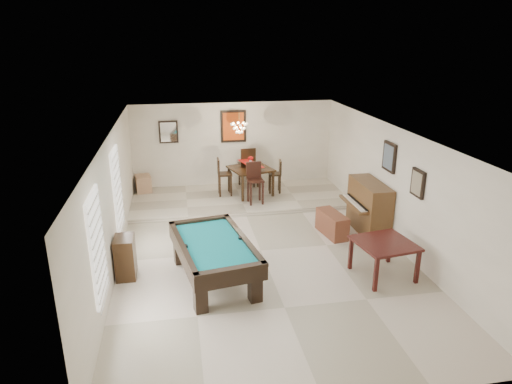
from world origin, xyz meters
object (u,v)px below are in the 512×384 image
object	(u,v)px
dining_chair_east	(275,176)
chandelier	(239,124)
upright_piano	(363,207)
flower_vase	(251,160)
square_table	(383,259)
dining_chair_south	(255,183)
dining_chair_west	(225,177)
pool_table	(214,262)
dining_table	(251,179)
dining_chair_north	(247,167)
piano_bench	(332,224)
apothecary_chest	(125,257)
corner_bench	(143,183)

from	to	relation	value
dining_chair_east	chandelier	world-z (taller)	chandelier
upright_piano	flower_vase	world-z (taller)	flower_vase
square_table	chandelier	bearing A→B (deg)	114.50
dining_chair_south	dining_chair_west	size ratio (longest dim) A/B	1.04
pool_table	dining_chair_south	bearing A→B (deg)	58.98
chandelier	dining_table	bearing A→B (deg)	32.79
chandelier	square_table	bearing A→B (deg)	-65.50
upright_piano	dining_chair_north	world-z (taller)	dining_chair_north
pool_table	chandelier	bearing A→B (deg)	65.69
dining_chair_south	dining_chair_west	xyz separation A→B (m)	(-0.74, 0.81, -0.02)
piano_bench	square_table	bearing A→B (deg)	-80.59
apothecary_chest	corner_bench	xyz separation A→B (m)	(0.07, 4.84, -0.05)
upright_piano	chandelier	bearing A→B (deg)	134.53
apothecary_chest	flower_vase	size ratio (longest dim) A/B	3.84
upright_piano	dining_table	bearing A→B (deg)	128.16
dining_table	dining_chair_east	size ratio (longest dim) A/B	1.14
dining_chair_east	dining_chair_north	bearing A→B (deg)	-126.74
apothecary_chest	corner_bench	world-z (taller)	apothecary_chest
upright_piano	dining_chair_east	world-z (taller)	upright_piano
dining_chair_west	chandelier	world-z (taller)	chandelier
dining_chair_east	upright_piano	bearing A→B (deg)	35.80
dining_table	chandelier	size ratio (longest dim) A/B	1.81
dining_table	dining_chair_south	bearing A→B (deg)	-90.02
dining_chair_south	apothecary_chest	bearing A→B (deg)	-137.26
dining_chair_west	chandelier	xyz separation A→B (m)	(0.39, -0.26, 1.55)
dining_chair_south	chandelier	distance (m)	1.65
pool_table	corner_bench	xyz separation A→B (m)	(-1.60, 5.28, -0.03)
dining_chair_north	chandelier	distance (m)	1.79
apothecary_chest	dining_chair_south	bearing A→B (deg)	46.60
apothecary_chest	flower_vase	world-z (taller)	flower_vase
dining_table	upright_piano	bearing A→B (deg)	-51.84
pool_table	dining_chair_west	xyz separation A→B (m)	(0.71, 4.56, 0.26)
pool_table	flower_vase	distance (m)	4.80
dining_chair_south	dining_chair_north	bearing A→B (deg)	86.27
piano_bench	apothecary_chest	world-z (taller)	apothecary_chest
pool_table	apothecary_chest	world-z (taller)	apothecary_chest
dining_chair_north	dining_chair_east	bearing A→B (deg)	129.02
dining_chair_east	apothecary_chest	bearing A→B (deg)	-35.15
apothecary_chest	dining_chair_west	world-z (taller)	dining_chair_west
upright_piano	corner_bench	xyz separation A→B (m)	(-5.28, 3.60, -0.25)
apothecary_chest	pool_table	bearing A→B (deg)	-14.83
piano_bench	dining_chair_west	bearing A→B (deg)	126.87
dining_chair_west	dining_chair_south	bearing A→B (deg)	-136.67
dining_chair_west	square_table	bearing A→B (deg)	-151.81
piano_bench	pool_table	bearing A→B (deg)	-150.65
upright_piano	dining_chair_south	size ratio (longest dim) A/B	1.32
square_table	upright_piano	distance (m)	2.13
piano_bench	dining_table	xyz separation A→B (m)	(-1.46, 2.88, 0.30)
dining_chair_north	chandelier	world-z (taller)	chandelier
square_table	chandelier	size ratio (longest dim) A/B	1.73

